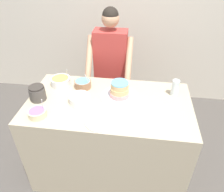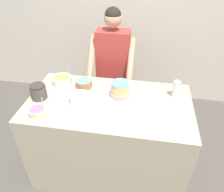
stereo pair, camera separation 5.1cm
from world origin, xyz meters
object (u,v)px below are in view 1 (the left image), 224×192
frosting_bowl_purple (37,113)px  stoneware_jar (37,93)px  frosting_bowl_blue (83,84)px  drinking_glass (175,88)px  person_baker (111,62)px  frosting_bowl_white (80,99)px  ceramic_plate (101,121)px  frosting_bowl_yellow (61,81)px  cake (120,91)px

frosting_bowl_purple → stoneware_jar: size_ratio=1.15×
frosting_bowl_blue → drinking_glass: bearing=-0.9°
frosting_bowl_purple → person_baker: bearing=65.4°
frosting_bowl_white → frosting_bowl_blue: bearing=97.0°
frosting_bowl_white → stoneware_jar: stoneware_jar is taller
ceramic_plate → stoneware_jar: (-0.63, 0.23, 0.06)m
ceramic_plate → stoneware_jar: bearing=159.5°
person_baker → stoneware_jar: bearing=-124.9°
frosting_bowl_yellow → ceramic_plate: 0.71m
person_baker → cake: 0.69m
cake → stoneware_jar: 0.76m
frosting_bowl_yellow → person_baker: bearing=51.1°
frosting_bowl_purple → stoneware_jar: 0.25m
stoneware_jar → frosting_bowl_white: bearing=1.3°
person_baker → cake: (0.18, -0.67, 0.05)m
frosting_bowl_blue → drinking_glass: (0.89, -0.01, 0.04)m
stoneware_jar → cake: bearing=10.7°
person_baker → ceramic_plate: (0.06, -1.04, -0.01)m
frosting_bowl_blue → stoneware_jar: (-0.36, -0.26, 0.03)m
frosting_bowl_white → ceramic_plate: (0.24, -0.24, -0.03)m
cake → ceramic_plate: size_ratio=1.41×
frosting_bowl_white → frosting_bowl_purple: (-0.30, -0.24, -0.01)m
stoneware_jar → frosting_bowl_purple: bearing=-68.7°
drinking_glass → frosting_bowl_blue: bearing=179.1°
frosting_bowl_yellow → ceramic_plate: frosting_bowl_yellow is taller
person_baker → cake: size_ratio=4.46×
frosting_bowl_yellow → frosting_bowl_purple: frosting_bowl_yellow is taller
frosting_bowl_blue → frosting_bowl_purple: bearing=-119.3°
frosting_bowl_blue → cake: bearing=-16.9°
cake → frosting_bowl_blue: (-0.38, 0.12, -0.02)m
frosting_bowl_white → stoneware_jar: 0.39m
frosting_bowl_white → drinking_glass: bearing=15.1°
person_baker → frosting_bowl_white: bearing=-102.1°
cake → frosting_bowl_yellow: bearing=168.3°
frosting_bowl_white → drinking_glass: size_ratio=1.20×
cake → person_baker: bearing=105.1°
cake → frosting_bowl_yellow: 0.63m
frosting_bowl_purple → cake: bearing=29.4°
frosting_bowl_purple → drinking_glass: bearing=22.0°
drinking_glass → frosting_bowl_white: bearing=-164.9°
drinking_glass → ceramic_plate: size_ratio=0.63×
person_baker → stoneware_jar: person_baker is taller
person_baker → drinking_glass: person_baker is taller
frosting_bowl_blue → frosting_bowl_yellow: bearing=177.1°
frosting_bowl_white → person_baker: bearing=77.9°
cake → frosting_bowl_yellow: (-0.62, 0.13, -0.02)m
frosting_bowl_yellow → frosting_bowl_blue: (0.23, -0.01, -0.00)m
frosting_bowl_yellow → ceramic_plate: (0.50, -0.50, -0.04)m
ceramic_plate → stoneware_jar: 0.67m
ceramic_plate → frosting_bowl_yellow: bearing=134.9°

